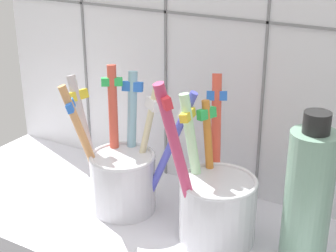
# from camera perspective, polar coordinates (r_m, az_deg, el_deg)

# --- Properties ---
(counter_slab) EXTENTS (0.64, 0.22, 0.02)m
(counter_slab) POSITION_cam_1_polar(r_m,az_deg,el_deg) (0.60, -0.38, -11.65)
(counter_slab) COLOR silver
(counter_slab) RESTS_ON ground
(tile_wall_back) EXTENTS (0.64, 0.02, 0.45)m
(tile_wall_back) POSITION_cam_1_polar(r_m,az_deg,el_deg) (0.61, 5.49, 11.03)
(tile_wall_back) COLOR white
(tile_wall_back) RESTS_ON ground
(toothbrush_cup_left) EXTENTS (0.16, 0.09, 0.17)m
(toothbrush_cup_left) POSITION_cam_1_polar(r_m,az_deg,el_deg) (0.61, -5.02, -5.09)
(toothbrush_cup_left) COLOR silver
(toothbrush_cup_left) RESTS_ON counter_slab
(toothbrush_cup_right) EXTENTS (0.09, 0.13, 0.18)m
(toothbrush_cup_right) POSITION_cam_1_polar(r_m,az_deg,el_deg) (0.55, 5.18, -8.23)
(toothbrush_cup_right) COLOR silver
(toothbrush_cup_right) RESTS_ON counter_slab
(soap_bottle) EXTENTS (0.05, 0.05, 0.16)m
(soap_bottle) POSITION_cam_1_polar(r_m,az_deg,el_deg) (0.52, 15.13, -7.40)
(soap_bottle) COLOR gray
(soap_bottle) RESTS_ON counter_slab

